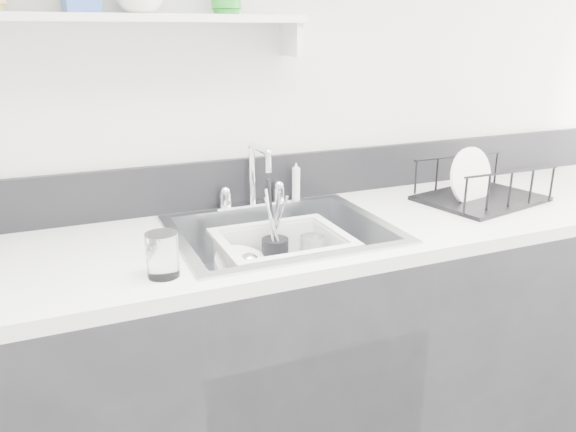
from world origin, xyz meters
name	(u,v)px	position (x,y,z in m)	size (l,w,h in m)	color
counter_run	(282,364)	(0.00, 1.19, 0.46)	(3.20, 0.62, 0.92)	black
backsplash	(248,181)	(0.00, 1.49, 1.00)	(3.20, 0.02, 0.16)	black
sink	(282,258)	(0.00, 1.19, 0.83)	(0.64, 0.52, 0.20)	silver
faucet	(253,190)	(0.00, 1.44, 0.98)	(0.26, 0.18, 0.23)	silver
side_sprayer	(296,182)	(0.16, 1.44, 0.99)	(0.03, 0.03, 0.14)	silver
wall_shelf	(133,21)	(-0.35, 1.42, 1.51)	(1.00, 0.16, 0.12)	silver
wash_tub	(283,260)	(0.00, 1.19, 0.83)	(0.38, 0.31, 0.15)	silver
plate_stack	(250,274)	(-0.10, 1.19, 0.79)	(0.24, 0.24, 0.10)	white
utensil_cup	(275,252)	(0.00, 1.25, 0.83)	(0.08, 0.08, 0.28)	black
ladle	(268,271)	(-0.05, 1.17, 0.80)	(0.25, 0.09, 0.07)	silver
tumbler_in_tub	(312,253)	(0.11, 1.21, 0.82)	(0.08, 0.08, 0.11)	white
tumbler_counter	(162,255)	(-0.39, 1.00, 0.97)	(0.08, 0.08, 0.11)	white
dish_rack	(482,181)	(0.76, 1.20, 0.99)	(0.41, 0.30, 0.14)	black
bowl_small	(308,278)	(0.06, 1.12, 0.78)	(0.11, 0.11, 0.04)	white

